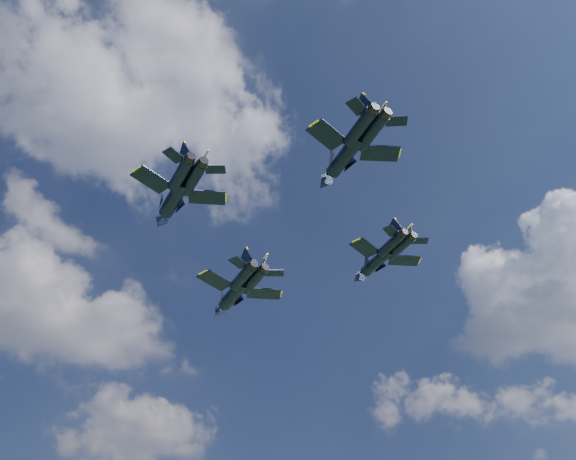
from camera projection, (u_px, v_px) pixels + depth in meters
The scene contains 4 objects.
jet_lead at pixel (232, 295), 101.79m from camera, with size 14.16×18.30×4.36m.
jet_left at pixel (173, 200), 82.47m from camera, with size 12.60×16.25×3.87m.
jet_right at pixel (376, 262), 96.42m from camera, with size 11.97×15.48×3.68m.
jet_slot at pixel (343, 157), 76.41m from camera, with size 12.20×15.57×3.74m.
Camera 1 is at (-31.29, -65.65, 3.20)m, focal length 40.00 mm.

